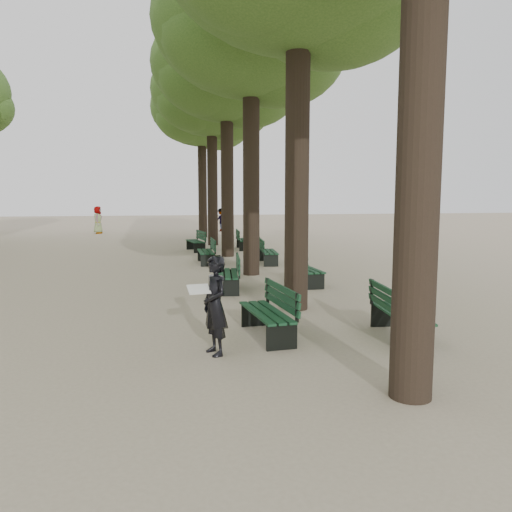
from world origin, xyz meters
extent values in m
plane|color=tan|center=(0.00, 0.00, 0.00)|extent=(120.00, 120.00, 0.00)
cylinder|color=#33261C|center=(1.50, -2.00, 3.75)|extent=(0.52, 0.52, 7.50)
cylinder|color=#33261C|center=(1.50, 3.00, 3.75)|extent=(0.52, 0.52, 7.50)
cylinder|color=#33261C|center=(1.50, 8.00, 3.75)|extent=(0.52, 0.52, 7.50)
ellipsoid|color=#345B1F|center=(1.50, 8.00, 7.70)|extent=(6.00, 6.00, 4.50)
cylinder|color=#33261C|center=(1.50, 13.00, 3.75)|extent=(0.52, 0.52, 7.50)
ellipsoid|color=#345B1F|center=(1.50, 13.00, 7.70)|extent=(6.00, 6.00, 4.50)
cylinder|color=#33261C|center=(1.50, 18.00, 3.75)|extent=(0.52, 0.52, 7.50)
ellipsoid|color=#345B1F|center=(1.50, 18.00, 7.70)|extent=(6.00, 6.00, 4.50)
cylinder|color=#33261C|center=(1.50, 23.00, 3.75)|extent=(0.52, 0.52, 7.50)
ellipsoid|color=#345B1F|center=(1.50, 23.00, 7.70)|extent=(6.00, 6.00, 4.50)
cube|color=black|center=(0.35, 0.95, 0.23)|extent=(0.66, 1.84, 0.45)
cube|color=black|center=(0.35, 0.95, 0.45)|extent=(0.68, 1.84, 0.04)
cube|color=black|center=(0.63, 0.98, 0.72)|extent=(0.18, 1.80, 0.40)
cube|color=black|center=(0.35, 5.46, 0.23)|extent=(0.76, 1.85, 0.45)
cube|color=black|center=(0.35, 5.46, 0.45)|extent=(0.78, 1.86, 0.04)
cube|color=black|center=(0.63, 5.43, 0.72)|extent=(0.28, 1.79, 0.40)
cube|color=black|center=(0.35, 10.89, 0.23)|extent=(0.56, 1.81, 0.45)
cube|color=black|center=(0.35, 10.89, 0.45)|extent=(0.58, 1.81, 0.04)
cube|color=black|center=(0.63, 10.88, 0.72)|extent=(0.09, 1.80, 0.40)
cube|color=black|center=(0.35, 15.28, 0.23)|extent=(0.76, 1.85, 0.45)
cube|color=black|center=(0.35, 15.28, 0.45)|extent=(0.78, 1.86, 0.04)
cube|color=black|center=(0.63, 15.32, 0.72)|extent=(0.29, 1.79, 0.40)
cube|color=black|center=(2.65, 0.41, 0.23)|extent=(0.74, 1.85, 0.45)
cube|color=black|center=(2.65, 0.41, 0.45)|extent=(0.76, 1.85, 0.04)
cube|color=black|center=(2.37, 0.45, 0.72)|extent=(0.26, 1.79, 0.40)
cube|color=black|center=(2.65, 5.88, 0.23)|extent=(0.57, 1.81, 0.45)
cube|color=black|center=(2.65, 5.88, 0.45)|extent=(0.59, 1.82, 0.04)
cube|color=black|center=(2.37, 5.87, 0.72)|extent=(0.09, 1.80, 0.40)
cube|color=black|center=(2.65, 10.40, 0.23)|extent=(0.73, 1.85, 0.45)
cube|color=black|center=(2.65, 10.40, 0.45)|extent=(0.75, 1.85, 0.04)
cube|color=black|center=(2.37, 10.43, 0.72)|extent=(0.25, 1.79, 0.40)
cube|color=black|center=(2.65, 15.53, 0.23)|extent=(0.68, 1.84, 0.45)
cube|color=black|center=(2.65, 15.53, 0.45)|extent=(0.70, 1.84, 0.04)
cube|color=black|center=(2.37, 15.56, 0.72)|extent=(0.20, 1.80, 0.40)
imported|color=black|center=(-0.65, 0.18, 0.78)|extent=(0.49, 0.69, 1.57)
cube|color=white|center=(-0.90, 0.18, 1.05)|extent=(0.37, 0.29, 0.12)
imported|color=#262628|center=(3.32, 28.02, 0.82)|extent=(1.09, 0.75, 1.64)
imported|color=#262628|center=(7.61, 23.27, 0.88)|extent=(1.08, 0.62, 1.75)
imported|color=#262628|center=(-5.08, 27.46, 0.91)|extent=(0.46, 0.93, 1.83)
camera|label=1|loc=(-1.59, -7.41, 2.47)|focal=35.00mm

